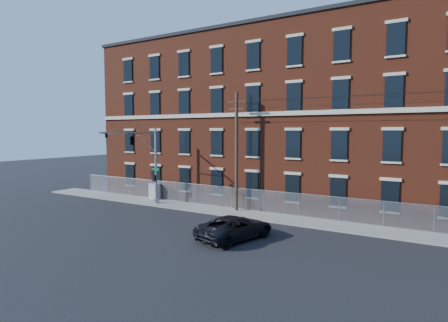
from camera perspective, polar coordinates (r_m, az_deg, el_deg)
name	(u,v)px	position (r m, az deg, el deg)	size (l,w,h in m)	color
ground	(177,222)	(28.18, -7.31, -9.44)	(140.00, 140.00, 0.00)	black
sidewalk	(357,228)	(27.73, 19.96, -9.79)	(65.00, 3.00, 0.12)	gray
mill_building	(380,117)	(35.73, 23.09, 6.37)	(55.30, 14.32, 16.30)	maroon
chain_link_fence	(361,211)	(28.75, 20.51, -7.26)	(59.06, 0.06, 1.85)	#A5A8AD
traffic_signal_mast	(138,148)	(32.98, -13.25, 1.99)	(0.90, 6.75, 7.00)	#9EA0A5
utility_pole_near	(237,149)	(30.94, 1.97, 1.85)	(1.80, 0.28, 10.00)	#493324
pickup_truck	(235,227)	(23.64, 1.75, -10.28)	(2.49, 5.39, 1.50)	black
utility_cabinet	(154,191)	(37.29, -10.76, -4.63)	(1.23, 0.62, 1.54)	#919497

